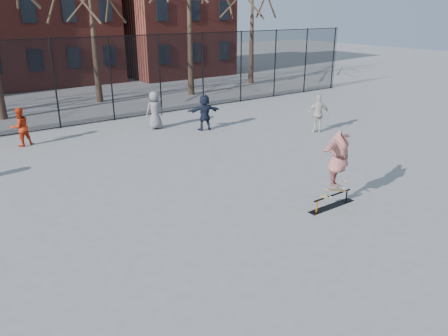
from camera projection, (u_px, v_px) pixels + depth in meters
ground at (271, 230)px, 10.85m from camera, size 100.00×100.00×0.00m
skate_rail at (332, 202)px, 12.09m from camera, size 1.63×0.25×0.36m
skateboard at (335, 192)px, 12.05m from camera, size 0.85×0.20×0.10m
skater at (338, 163)px, 11.76m from camera, size 2.00×1.27×1.59m
bystander_red at (20, 127)px, 17.23m from camera, size 0.88×0.77×1.54m
bystander_white at (318, 114)px, 19.12m from camera, size 1.05×0.84×1.67m
bystander_navy at (205, 112)px, 19.49m from camera, size 1.57×0.85×1.62m
bystander_extra at (155, 110)px, 19.65m from camera, size 0.84×0.56×1.71m
fence at (86, 80)px, 20.07m from camera, size 34.03×0.07×4.00m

